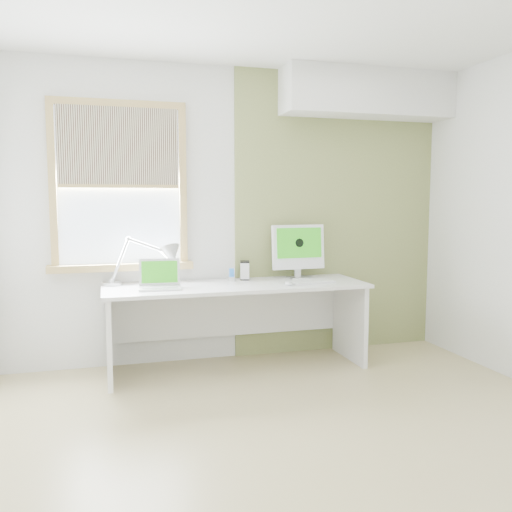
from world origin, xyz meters
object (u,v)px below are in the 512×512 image
object	(u,v)px
laptop	(160,281)
desk_lamp	(160,259)
external_drive	(245,270)
imac	(298,248)
desk	(235,306)

from	to	relation	value
laptop	desk_lamp	bearing A→B (deg)	82.45
external_drive	imac	distance (m)	0.53
desk	external_drive	size ratio (longest dim) A/B	13.29
laptop	external_drive	world-z (taller)	laptop
external_drive	imac	xyz separation A→B (m)	(0.50, -0.02, 0.19)
desk	desk_lamp	distance (m)	0.75
imac	laptop	bearing A→B (deg)	-169.41
desk	imac	world-z (taller)	imac
desk	external_drive	bearing A→B (deg)	52.49
external_drive	desk_lamp	bearing A→B (deg)	-177.09
desk	imac	bearing A→B (deg)	13.32
desk	external_drive	world-z (taller)	external_drive
laptop	imac	size ratio (longest dim) A/B	0.71
desk_lamp	laptop	xyz separation A→B (m)	(-0.03, -0.22, -0.15)
laptop	external_drive	distance (m)	0.82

